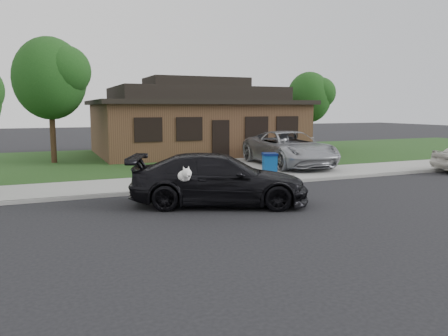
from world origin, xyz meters
name	(u,v)px	position (x,y,z in m)	size (l,w,h in m)	color
ground	(238,211)	(0.00, 0.00, 0.00)	(120.00, 120.00, 0.00)	black
sidewalk	(185,182)	(0.00, 5.00, 0.06)	(60.00, 3.00, 0.12)	gray
curb	(198,188)	(0.00, 3.50, 0.06)	(60.00, 0.12, 0.12)	gray
lawn	(141,160)	(0.00, 13.00, 0.07)	(60.00, 13.00, 0.13)	#193814
driveway	(261,161)	(6.00, 10.00, 0.07)	(4.50, 13.00, 0.14)	gray
sedan	(219,179)	(-0.17, 1.03, 0.78)	(5.78, 4.10, 1.56)	black
minivan	(289,148)	(6.07, 7.27, 0.98)	(2.78, 6.02, 1.67)	#A2A4A9
recycling_bin	(270,165)	(3.55, 4.62, 0.61)	(0.73, 0.73, 0.97)	navy
house	(196,121)	(4.00, 15.00, 2.13)	(12.60, 8.60, 4.65)	#422B1C
tree_0	(53,77)	(-4.34, 12.88, 4.48)	(3.78, 3.60, 6.34)	#332114
tree_1	(312,96)	(12.14, 14.40, 3.71)	(3.15, 3.00, 5.25)	#332114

